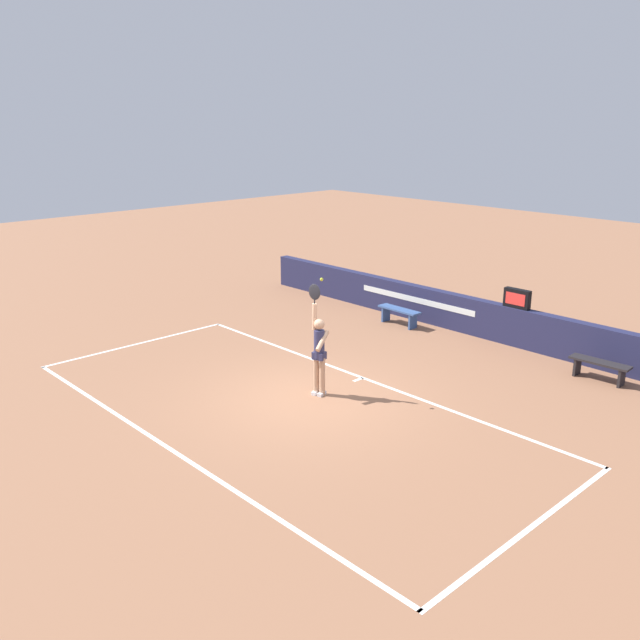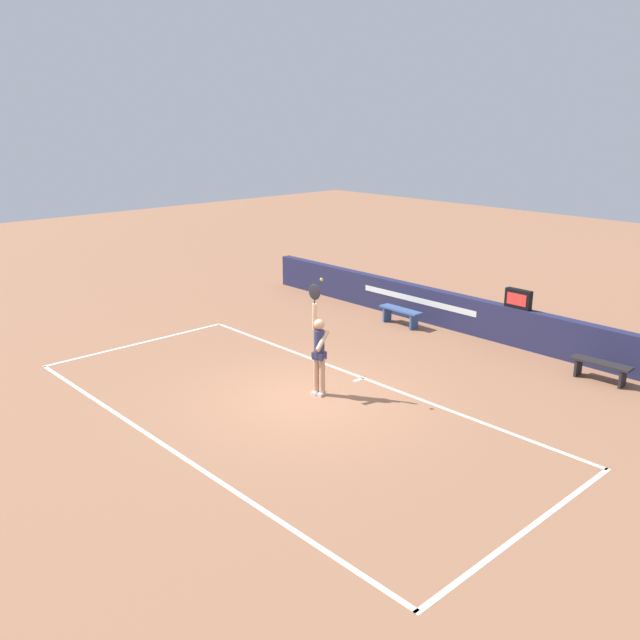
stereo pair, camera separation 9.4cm
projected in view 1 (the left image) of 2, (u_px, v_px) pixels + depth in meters
The scene contains 8 objects.
ground_plane at pixel (309, 398), 14.47m from camera, with size 60.00×60.00×0.00m, color #956346.
court_lines at pixel (279, 409), 13.91m from camera, with size 11.58×5.17×0.00m.
back_wall at pixel (479, 318), 18.44m from camera, with size 16.37×0.30×1.02m.
speed_display at pixel (517, 298), 17.44m from camera, with size 0.71×0.19×0.50m.
tennis_player at pixel (319, 350), 14.36m from camera, with size 0.49×0.48×2.45m.
tennis_ball at pixel (322, 279), 13.73m from camera, with size 0.07×0.07×0.07m.
courtside_bench_near at pixel (600, 366), 15.32m from camera, with size 1.35×0.42×0.46m.
courtside_bench_far at pixel (399, 313), 19.40m from camera, with size 1.36×0.39×0.49m.
Camera 1 is at (9.88, -9.00, 5.78)m, focal length 38.02 mm.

